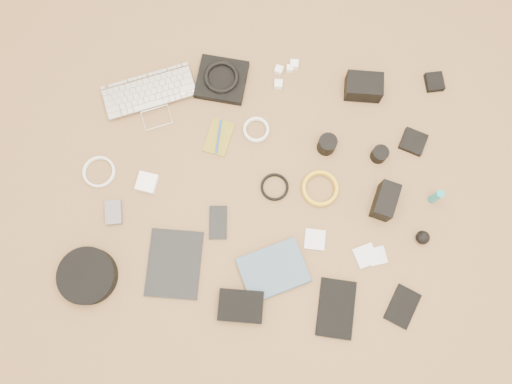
# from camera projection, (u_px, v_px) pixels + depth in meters

# --- Properties ---
(laptop) EXTENTS (0.43, 0.37, 0.03)m
(laptop) POSITION_uv_depth(u_px,v_px,m) (153.00, 104.00, 1.98)
(laptop) COLOR silver
(laptop) RESTS_ON ground
(headphone_pouch) EXTENTS (0.21, 0.20, 0.03)m
(headphone_pouch) POSITION_uv_depth(u_px,v_px,m) (222.00, 80.00, 2.01)
(headphone_pouch) COLOR black
(headphone_pouch) RESTS_ON ground
(headphones) EXTENTS (0.17, 0.17, 0.02)m
(headphones) POSITION_uv_depth(u_px,v_px,m) (221.00, 77.00, 1.98)
(headphones) COLOR black
(headphones) RESTS_ON headphone_pouch
(charger_a) EXTENTS (0.03, 0.03, 0.02)m
(charger_a) POSITION_uv_depth(u_px,v_px,m) (290.00, 69.00, 2.02)
(charger_a) COLOR white
(charger_a) RESTS_ON ground
(charger_b) EXTENTS (0.04, 0.04, 0.03)m
(charger_b) POSITION_uv_depth(u_px,v_px,m) (279.00, 70.00, 2.02)
(charger_b) COLOR white
(charger_b) RESTS_ON ground
(charger_c) EXTENTS (0.03, 0.03, 0.03)m
(charger_c) POSITION_uv_depth(u_px,v_px,m) (294.00, 65.00, 2.02)
(charger_c) COLOR white
(charger_c) RESTS_ON ground
(charger_d) EXTENTS (0.03, 0.03, 0.03)m
(charger_d) POSITION_uv_depth(u_px,v_px,m) (278.00, 84.00, 2.00)
(charger_d) COLOR white
(charger_d) RESTS_ON ground
(dslr_camera) EXTENTS (0.14, 0.10, 0.08)m
(dslr_camera) POSITION_uv_depth(u_px,v_px,m) (364.00, 87.00, 1.97)
(dslr_camera) COLOR black
(dslr_camera) RESTS_ON ground
(lens_pouch) EXTENTS (0.08, 0.09, 0.03)m
(lens_pouch) POSITION_uv_depth(u_px,v_px,m) (434.00, 82.00, 2.01)
(lens_pouch) COLOR black
(lens_pouch) RESTS_ON ground
(notebook_olive) EXTENTS (0.12, 0.16, 0.01)m
(notebook_olive) POSITION_uv_depth(u_px,v_px,m) (219.00, 137.00, 1.96)
(notebook_olive) COLOR olive
(notebook_olive) RESTS_ON ground
(pen_blue) EXTENTS (0.02, 0.14, 0.01)m
(pen_blue) POSITION_uv_depth(u_px,v_px,m) (219.00, 137.00, 1.96)
(pen_blue) COLOR #1641B3
(pen_blue) RESTS_ON notebook_olive
(cable_white_a) EXTENTS (0.14, 0.14, 0.01)m
(cable_white_a) POSITION_uv_depth(u_px,v_px,m) (256.00, 130.00, 1.97)
(cable_white_a) COLOR white
(cable_white_a) RESTS_ON ground
(lens_a) EXTENTS (0.09, 0.09, 0.08)m
(lens_a) POSITION_uv_depth(u_px,v_px,m) (327.00, 144.00, 1.92)
(lens_a) COLOR black
(lens_a) RESTS_ON ground
(lens_b) EXTENTS (0.07, 0.07, 0.06)m
(lens_b) POSITION_uv_depth(u_px,v_px,m) (379.00, 154.00, 1.92)
(lens_b) COLOR black
(lens_b) RESTS_ON ground
(card_reader) EXTENTS (0.12, 0.12, 0.02)m
(card_reader) POSITION_uv_depth(u_px,v_px,m) (413.00, 142.00, 1.95)
(card_reader) COLOR black
(card_reader) RESTS_ON ground
(power_brick) EXTENTS (0.09, 0.09, 0.03)m
(power_brick) POSITION_uv_depth(u_px,v_px,m) (147.00, 183.00, 1.91)
(power_brick) COLOR white
(power_brick) RESTS_ON ground
(cable_white_b) EXTENTS (0.16, 0.16, 0.01)m
(cable_white_b) POSITION_uv_depth(u_px,v_px,m) (99.00, 172.00, 1.93)
(cable_white_b) COLOR white
(cable_white_b) RESTS_ON ground
(cable_black) EXTENTS (0.12, 0.12, 0.01)m
(cable_black) POSITION_uv_depth(u_px,v_px,m) (275.00, 187.00, 1.92)
(cable_black) COLOR black
(cable_black) RESTS_ON ground
(cable_yellow) EXTENTS (0.14, 0.14, 0.02)m
(cable_yellow) POSITION_uv_depth(u_px,v_px,m) (320.00, 189.00, 1.91)
(cable_yellow) COLOR gold
(cable_yellow) RESTS_ON ground
(flash) EXTENTS (0.10, 0.15, 0.10)m
(flash) POSITION_uv_depth(u_px,v_px,m) (385.00, 201.00, 1.86)
(flash) COLOR black
(flash) RESTS_ON ground
(lens_cleaner) EXTENTS (0.04, 0.04, 0.10)m
(lens_cleaner) POSITION_uv_depth(u_px,v_px,m) (436.00, 197.00, 1.86)
(lens_cleaner) COLOR teal
(lens_cleaner) RESTS_ON ground
(battery_charger) EXTENTS (0.07, 0.10, 0.03)m
(battery_charger) POSITION_uv_depth(u_px,v_px,m) (114.00, 213.00, 1.89)
(battery_charger) COLOR slate
(battery_charger) RESTS_ON ground
(tablet) EXTENTS (0.20, 0.26, 0.01)m
(tablet) POSITION_uv_depth(u_px,v_px,m) (174.00, 264.00, 1.85)
(tablet) COLOR black
(tablet) RESTS_ON ground
(phone) EXTENTS (0.07, 0.13, 0.01)m
(phone) POSITION_uv_depth(u_px,v_px,m) (218.00, 223.00, 1.89)
(phone) COLOR black
(phone) RESTS_ON ground
(filter_case_left) EXTENTS (0.08, 0.08, 0.01)m
(filter_case_left) POSITION_uv_depth(u_px,v_px,m) (315.00, 240.00, 1.87)
(filter_case_left) COLOR silver
(filter_case_left) RESTS_ON ground
(filter_case_mid) EXTENTS (0.10, 0.10, 0.01)m
(filter_case_mid) POSITION_uv_depth(u_px,v_px,m) (366.00, 256.00, 1.86)
(filter_case_mid) COLOR silver
(filter_case_mid) RESTS_ON ground
(filter_case_right) EXTENTS (0.08, 0.08, 0.01)m
(filter_case_right) POSITION_uv_depth(u_px,v_px,m) (377.00, 256.00, 1.86)
(filter_case_right) COLOR silver
(filter_case_right) RESTS_ON ground
(air_blower) EXTENTS (0.07, 0.07, 0.05)m
(air_blower) POSITION_uv_depth(u_px,v_px,m) (423.00, 238.00, 1.85)
(air_blower) COLOR black
(air_blower) RESTS_ON ground
(headphone_case) EXTENTS (0.25, 0.25, 0.06)m
(headphone_case) POSITION_uv_depth(u_px,v_px,m) (88.00, 276.00, 1.82)
(headphone_case) COLOR black
(headphone_case) RESTS_ON ground
(drive_case) EXTENTS (0.16, 0.12, 0.04)m
(drive_case) POSITION_uv_depth(u_px,v_px,m) (241.00, 306.00, 1.80)
(drive_case) COLOR black
(drive_case) RESTS_ON ground
(paperback) EXTENTS (0.29, 0.26, 0.02)m
(paperback) POSITION_uv_depth(u_px,v_px,m) (282.00, 293.00, 1.82)
(paperback) COLOR #40576D
(paperback) RESTS_ON ground
(notebook_black_a) EXTENTS (0.15, 0.22, 0.01)m
(notebook_black_a) POSITION_uv_depth(u_px,v_px,m) (336.00, 308.00, 1.81)
(notebook_black_a) COLOR black
(notebook_black_a) RESTS_ON ground
(notebook_black_b) EXTENTS (0.14, 0.16, 0.01)m
(notebook_black_b) POSITION_uv_depth(u_px,v_px,m) (402.00, 306.00, 1.81)
(notebook_black_b) COLOR black
(notebook_black_b) RESTS_ON ground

